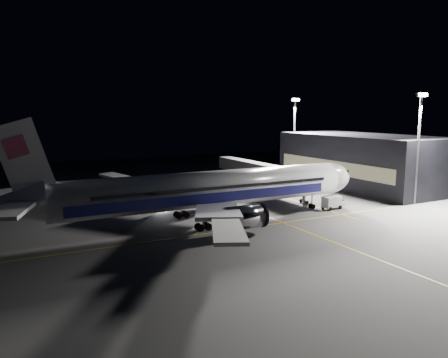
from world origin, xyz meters
TOP-DOWN VIEW (x-y plane):
  - ground at (0.00, 0.00)m, footprint 200.00×200.00m
  - guide_line_main at (10.00, 0.00)m, footprint 0.25×80.00m
  - guide_line_cross at (0.00, -6.00)m, footprint 70.00×0.25m
  - guide_line_side at (22.00, 10.00)m, footprint 0.25×40.00m
  - airliner at (-1.08, 0.00)m, footprint 61.48×54.22m
  - terminal at (45.98, 14.00)m, footprint 18.12×40.00m
  - jet_bridge at (22.00, 18.06)m, footprint 3.60×34.40m
  - floodlight_mast_north at (40.00, 31.99)m, footprint 2.40×0.68m
  - floodlight_mast_south at (40.00, -6.01)m, footprint 2.40×0.67m
  - service_truck at (23.76, -1.95)m, footprint 4.77×2.45m
  - baggage_tug at (-3.35, 12.98)m, footprint 2.61×2.25m
  - safety_cone_a at (6.00, 10.11)m, footprint 0.39×0.39m
  - safety_cone_b at (6.00, 13.54)m, footprint 0.45×0.45m
  - safety_cone_c at (-0.36, 6.51)m, footprint 0.35×0.35m

SIDE VIEW (x-z plane):
  - ground at x=0.00m, z-range 0.00..0.00m
  - guide_line_main at x=10.00m, z-range 0.00..0.01m
  - guide_line_cross at x=0.00m, z-range 0.00..0.01m
  - guide_line_side at x=22.00m, z-range 0.00..0.01m
  - safety_cone_c at x=-0.36m, z-range 0.00..0.52m
  - safety_cone_a at x=6.00m, z-range 0.00..0.59m
  - safety_cone_b at x=6.00m, z-range 0.00..0.68m
  - baggage_tug at x=-3.35m, z-range -0.07..1.61m
  - service_truck at x=23.76m, z-range 0.08..2.42m
  - jet_bridge at x=22.00m, z-range 1.43..7.73m
  - airliner at x=-1.08m, z-range -3.16..13.48m
  - terminal at x=45.98m, z-range 0.00..12.00m
  - floodlight_mast_north at x=40.00m, z-range 2.02..22.72m
  - floodlight_mast_south at x=40.00m, z-range 2.02..22.72m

